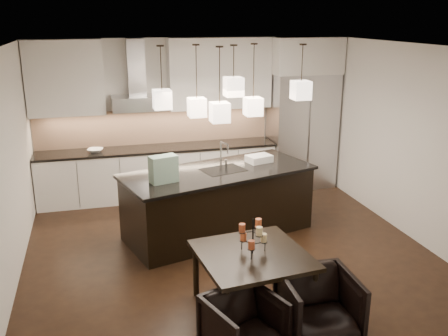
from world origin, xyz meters
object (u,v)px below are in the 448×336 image
object	(u,v)px
refrigerator	(301,131)
armchair_left	(244,326)
island_body	(218,204)
armchair_right	(319,306)
dining_table	(252,281)

from	to	relation	value
refrigerator	armchair_left	distance (m)	5.32
island_body	armchair_right	world-z (taller)	island_body
armchair_left	armchair_right	bearing A→B (deg)	-13.66
armchair_left	armchair_right	size ratio (longest dim) A/B	0.90
island_body	armchair_left	size ratio (longest dim) A/B	3.98
armchair_right	armchair_left	bearing A→B (deg)	-171.90
refrigerator	armchair_left	xyz separation A→B (m)	(-2.55, -4.60, -0.76)
refrigerator	island_body	size ratio (longest dim) A/B	0.79
dining_table	island_body	bearing A→B (deg)	80.17
refrigerator	armchair_right	distance (m)	4.89
refrigerator	armchair_right	size ratio (longest dim) A/B	2.84
dining_table	armchair_right	distance (m)	0.82
refrigerator	dining_table	size ratio (longest dim) A/B	1.87
refrigerator	dining_table	bearing A→B (deg)	-119.91
refrigerator	island_body	distance (m)	2.82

